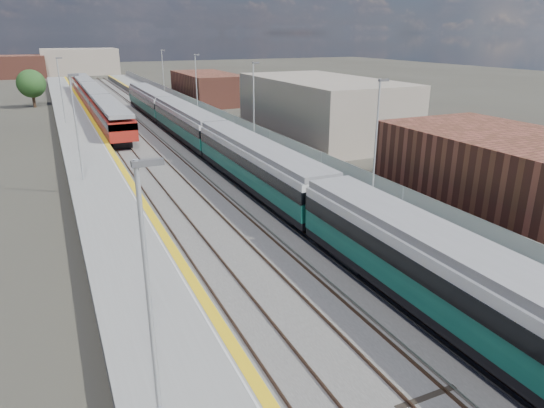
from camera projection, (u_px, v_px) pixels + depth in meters
ground at (171, 140)px, 53.31m from camera, size 320.00×320.00×0.00m
ballast_bed at (146, 137)px, 54.56m from camera, size 10.50×155.00×0.06m
tracks at (148, 133)px, 56.21m from camera, size 8.96×160.00×0.17m
platform_right at (210, 128)px, 57.34m from camera, size 4.70×155.00×8.52m
platform_left at (81, 138)px, 51.73m from camera, size 4.30×155.00×8.52m
buildings at (9, 35)px, 118.63m from camera, size 72.00×185.50×40.00m
green_train at (216, 139)px, 43.41m from camera, size 2.80×78.10×3.09m
red_train at (94, 98)px, 71.23m from camera, size 2.81×56.97×3.54m
tree_c at (31, 84)px, 75.39m from camera, size 4.30×4.30×5.83m
tree_d at (313, 89)px, 70.94m from camera, size 4.01×4.01×5.44m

